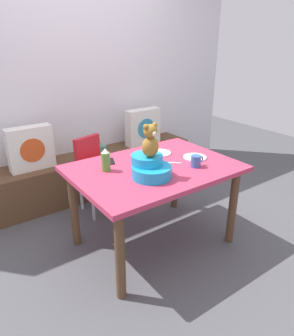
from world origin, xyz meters
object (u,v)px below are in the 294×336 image
(dining_table, at_px, (154,177))
(cell_phone, at_px, (110,161))
(pillow_floral_right, at_px, (143,127))
(book_stack, at_px, (96,150))
(ketchup_bottle, at_px, (106,160))
(dinner_plate_far, at_px, (160,153))
(coffee_mug, at_px, (196,161))
(teddy_bear, at_px, (150,141))
(infant_seat_teal, at_px, (150,168))
(highchair, at_px, (96,165))
(dinner_plate_near, at_px, (195,157))
(pillow_floral_left, at_px, (31,148))

(dining_table, relative_size, cell_phone, 9.12)
(pillow_floral_right, xyz_separation_m, cell_phone, (-0.97, -0.90, 0.06))
(book_stack, xyz_separation_m, ketchup_bottle, (-0.44, -1.08, 0.32))
(pillow_floral_right, height_order, ketchup_bottle, ketchup_bottle)
(dinner_plate_far, distance_m, cell_phone, 0.47)
(coffee_mug, bearing_deg, dining_table, 143.36)
(book_stack, distance_m, coffee_mug, 1.46)
(teddy_bear, bearing_deg, dinner_plate_far, 44.04)
(cell_phone, bearing_deg, infant_seat_teal, 125.17)
(dining_table, bearing_deg, ketchup_bottle, 157.89)
(highchair, bearing_deg, dinner_plate_near, -57.49)
(infant_seat_teal, bearing_deg, dinner_plate_far, 43.99)
(ketchup_bottle, distance_m, dinner_plate_far, 0.59)
(dining_table, distance_m, infant_seat_teal, 0.26)
(pillow_floral_left, relative_size, book_stack, 2.20)
(highchair, relative_size, dinner_plate_near, 3.95)
(ketchup_bottle, relative_size, dinner_plate_near, 0.92)
(pillow_floral_left, bearing_deg, dinner_plate_near, -50.33)
(infant_seat_teal, relative_size, cell_phone, 2.29)
(pillow_floral_right, relative_size, dinner_plate_far, 2.20)
(pillow_floral_right, xyz_separation_m, teddy_bear, (-0.86, -1.34, 0.34))
(pillow_floral_right, height_order, infant_seat_teal, same)
(coffee_mug, distance_m, dinner_plate_far, 0.41)
(book_stack, xyz_separation_m, teddy_bear, (-0.23, -1.37, 0.51))
(pillow_floral_right, bearing_deg, infant_seat_teal, -122.76)
(book_stack, relative_size, teddy_bear, 0.80)
(pillow_floral_left, xyz_separation_m, dinner_plate_far, (0.86, -1.00, 0.07))
(ketchup_bottle, height_order, cell_phone, ketchup_bottle)
(infant_seat_teal, bearing_deg, dinner_plate_near, 8.95)
(dining_table, distance_m, ketchup_bottle, 0.43)
(highchair, bearing_deg, cell_phone, -102.41)
(highchair, height_order, coffee_mug, coffee_mug)
(dining_table, height_order, dinner_plate_near, dinner_plate_near)
(coffee_mug, bearing_deg, pillow_floral_right, 72.17)
(dining_table, bearing_deg, pillow_floral_right, 59.02)
(dinner_plate_far, bearing_deg, cell_phone, 168.84)
(teddy_bear, distance_m, coffee_mug, 0.48)
(dining_table, bearing_deg, highchair, 99.89)
(book_stack, xyz_separation_m, dinner_plate_near, (0.32, -1.28, 0.24))
(book_stack, bearing_deg, dining_table, -93.95)
(cell_phone, bearing_deg, ketchup_bottle, 74.71)
(teddy_bear, xyz_separation_m, cell_phone, (-0.10, 0.44, -0.27))
(infant_seat_teal, bearing_deg, pillow_floral_right, 57.24)
(highchair, relative_size, infant_seat_teal, 2.39)
(book_stack, relative_size, infant_seat_teal, 0.61)
(pillow_floral_right, relative_size, dining_table, 0.34)
(highchair, distance_m, coffee_mug, 1.10)
(pillow_floral_left, bearing_deg, teddy_bear, -69.54)
(teddy_bear, distance_m, cell_phone, 0.53)
(teddy_bear, bearing_deg, highchair, 89.69)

